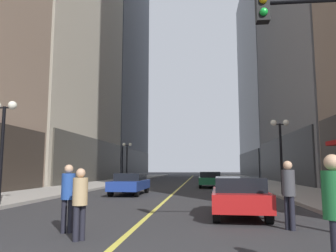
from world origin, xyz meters
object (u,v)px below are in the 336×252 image
object	(u,v)px
pedestrian_with_orange_bag	(289,189)
street_lamp_right_mid	(280,140)
car_blue	(130,183)
pedestrian_in_tan_trench	(80,198)
car_red	(239,195)
street_lamp_left_near	(3,129)
street_lamp_left_far	(127,153)
pedestrian_in_blue_hoodie	(68,193)
pedestrian_in_green_parka	(335,206)
fire_hydrant_right	(329,199)
car_green	(210,179)

from	to	relation	value
pedestrian_with_orange_bag	street_lamp_right_mid	distance (m)	10.86
car_blue	pedestrian_in_tan_trench	xyz separation A→B (m)	(1.65, -13.03, 0.22)
car_red	street_lamp_left_near	world-z (taller)	street_lamp_left_near
pedestrian_in_tan_trench	street_lamp_left_far	bearing A→B (deg)	100.75
pedestrian_in_tan_trench	pedestrian_in_blue_hoodie	xyz separation A→B (m)	(-0.64, 0.86, 0.06)
car_blue	car_red	bearing A→B (deg)	-57.45
pedestrian_in_blue_hoodie	car_blue	bearing A→B (deg)	94.76
pedestrian_with_orange_bag	pedestrian_in_green_parka	xyz separation A→B (m)	(-0.39, -4.14, 0.01)
pedestrian_in_tan_trench	pedestrian_with_orange_bag	bearing A→B (deg)	19.70
car_red	pedestrian_in_blue_hoodie	xyz separation A→B (m)	(-4.66, -3.28, 0.28)
car_red	pedestrian_with_orange_bag	distance (m)	2.58
fire_hydrant_right	pedestrian_in_blue_hoodie	bearing A→B (deg)	-145.61
car_blue	fire_hydrant_right	xyz separation A→B (m)	(9.48, -6.38, -0.32)
pedestrian_in_green_parka	street_lamp_left_far	bearing A→B (deg)	108.06
car_red	street_lamp_left_near	size ratio (longest dim) A/B	0.94
street_lamp_left_far	car_blue	bearing A→B (deg)	-76.42
street_lamp_left_near	street_lamp_right_mid	size ratio (longest dim) A/B	1.00
pedestrian_with_orange_bag	fire_hydrant_right	size ratio (longest dim) A/B	2.27
street_lamp_left_far	car_red	bearing A→B (deg)	-68.98
car_red	car_blue	size ratio (longest dim) A/B	0.92
pedestrian_with_orange_bag	street_lamp_right_mid	bearing A→B (deg)	77.78
car_red	car_blue	bearing A→B (deg)	122.55
car_green	pedestrian_with_orange_bag	bearing A→B (deg)	-85.21
street_lamp_left_near	fire_hydrant_right	size ratio (longest dim) A/B	5.54
car_green	street_lamp_left_far	size ratio (longest dim) A/B	1.07
street_lamp_left_near	street_lamp_left_far	distance (m)	23.31
car_green	fire_hydrant_right	xyz separation A→B (m)	(4.38, -14.58, -0.32)
car_green	pedestrian_in_blue_hoodie	world-z (taller)	pedestrian_in_blue_hoodie
car_red	street_lamp_right_mid	bearing A→B (deg)	67.72
car_green	street_lamp_left_near	xyz separation A→B (m)	(-8.92, -15.70, 2.54)
car_red	street_lamp_right_mid	distance (m)	9.08
street_lamp_right_mid	car_blue	bearing A→B (deg)	174.76
car_blue	pedestrian_with_orange_bag	bearing A→B (deg)	-59.05
pedestrian_in_tan_trench	pedestrian_in_green_parka	size ratio (longest dim) A/B	0.89
fire_hydrant_right	street_lamp_right_mid	bearing A→B (deg)	95.14
street_lamp_left_near	fire_hydrant_right	bearing A→B (deg)	4.79
street_lamp_right_mid	street_lamp_left_far	bearing A→B (deg)	127.57
pedestrian_in_blue_hoodie	street_lamp_left_far	bearing A→B (deg)	99.80
pedestrian_in_blue_hoodie	street_lamp_left_near	bearing A→B (deg)	135.94
street_lamp_left_far	fire_hydrant_right	xyz separation A→B (m)	(13.30, -22.19, -2.86)
car_green	pedestrian_in_green_parka	size ratio (longest dim) A/B	2.59
pedestrian_with_orange_bag	street_lamp_left_far	size ratio (longest dim) A/B	0.41
car_green	pedestrian_in_blue_hoodie	distance (m)	20.78
car_blue	street_lamp_right_mid	size ratio (longest dim) A/B	1.03
street_lamp_left_far	street_lamp_left_near	bearing A→B (deg)	-90.00
car_green	pedestrian_in_green_parka	world-z (taller)	pedestrian_in_green_parka
pedestrian_with_orange_bag	street_lamp_left_near	distance (m)	11.40
car_green	pedestrian_in_green_parka	bearing A→B (deg)	-86.99
car_red	pedestrian_with_orange_bag	size ratio (longest dim) A/B	2.29
pedestrian_in_green_parka	fire_hydrant_right	size ratio (longest dim) A/B	2.28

